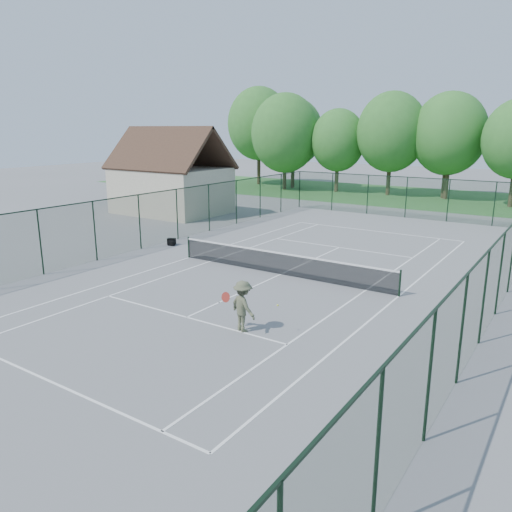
% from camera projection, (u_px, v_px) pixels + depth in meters
% --- Properties ---
extents(ground, '(140.00, 140.00, 0.00)m').
position_uv_depth(ground, '(280.00, 274.00, 22.76)').
color(ground, gray).
rests_on(ground, ground).
extents(grass_far, '(80.00, 16.00, 0.01)m').
position_uv_depth(grass_far, '(445.00, 199.00, 46.90)').
color(grass_far, '#367532').
rests_on(grass_far, ground).
extents(court_lines, '(11.05, 23.85, 0.01)m').
position_uv_depth(court_lines, '(280.00, 274.00, 22.76)').
color(court_lines, white).
rests_on(court_lines, ground).
extents(tennis_net, '(11.08, 0.08, 1.10)m').
position_uv_depth(tennis_net, '(280.00, 262.00, 22.61)').
color(tennis_net, black).
rests_on(tennis_net, ground).
extents(fence_enclosure, '(18.05, 36.05, 3.02)m').
position_uv_depth(fence_enclosure, '(281.00, 241.00, 22.37)').
color(fence_enclosure, '#1A3B21').
rests_on(fence_enclosure, ground).
extents(utility_building, '(8.60, 6.27, 6.63)m').
position_uv_depth(utility_building, '(171.00, 173.00, 38.65)').
color(utility_building, beige).
rests_on(utility_building, ground).
extents(tree_line_far, '(39.40, 6.40, 9.70)m').
position_uv_depth(tree_line_far, '(451.00, 134.00, 45.41)').
color(tree_line_far, '#463523').
rests_on(tree_line_far, ground).
extents(sports_bag_a, '(0.53, 0.44, 0.36)m').
position_uv_depth(sports_bag_a, '(172.00, 241.00, 28.56)').
color(sports_bag_a, black).
rests_on(sports_bag_a, ground).
extents(sports_bag_b, '(0.36, 0.23, 0.28)m').
position_uv_depth(sports_bag_b, '(171.00, 243.00, 28.30)').
color(sports_bag_b, black).
rests_on(sports_bag_b, ground).
extents(tennis_player, '(1.99, 0.97, 1.72)m').
position_uv_depth(tennis_player, '(243.00, 306.00, 16.23)').
color(tennis_player, '#55593F').
rests_on(tennis_player, ground).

